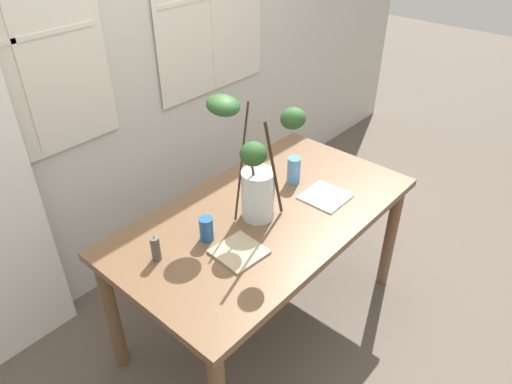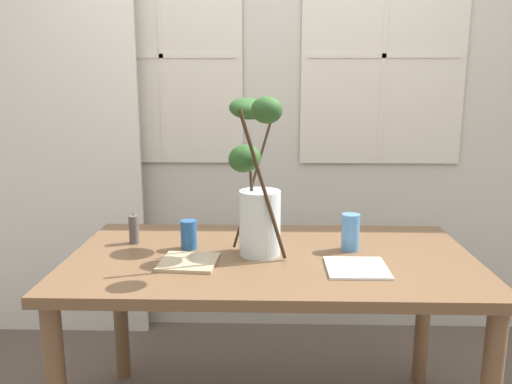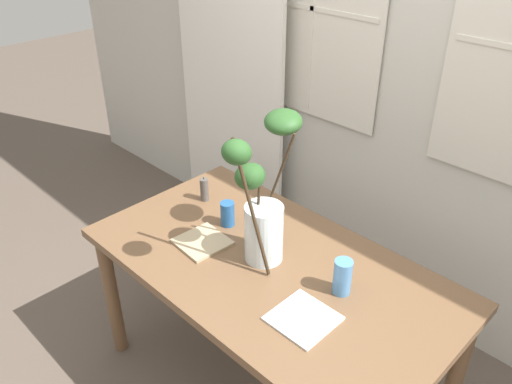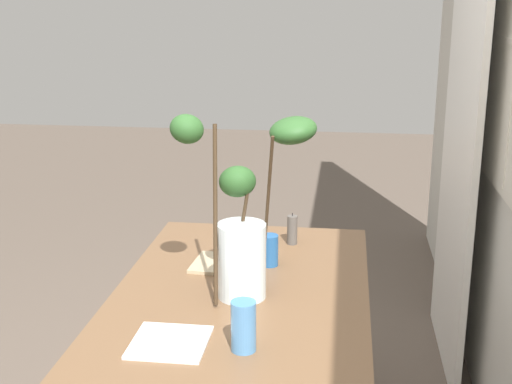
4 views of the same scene
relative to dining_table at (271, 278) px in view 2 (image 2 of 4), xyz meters
name	(u,v)px [view 2 (image 2 of 4)]	position (x,y,z in m)	size (l,w,h in m)	color
back_wall_with_windows	(272,83)	(0.00, 1.02, 0.76)	(5.97, 0.14, 2.87)	beige
curtain_sheer_side	(58,125)	(-1.17, 0.86, 0.53)	(0.89, 0.03, 2.42)	white
dining_table	(271,278)	(0.00, 0.00, 0.00)	(1.58, 0.87, 0.77)	brown
vase_with_branches	(257,192)	(-0.06, 0.02, 0.35)	(0.26, 0.50, 0.63)	silver
drinking_glass_blue_left	(189,235)	(-0.34, 0.07, 0.16)	(0.07, 0.07, 0.12)	#235693
drinking_glass_blue_right	(350,232)	(0.32, 0.07, 0.17)	(0.07, 0.07, 0.15)	#4C84BC
plate_square_left	(189,262)	(-0.31, -0.11, 0.10)	(0.21, 0.21, 0.01)	tan
plate_square_right	(357,268)	(0.31, -0.15, 0.10)	(0.22, 0.22, 0.01)	white
pillar_candle	(134,230)	(-0.58, 0.14, 0.16)	(0.04, 0.04, 0.13)	#514C47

